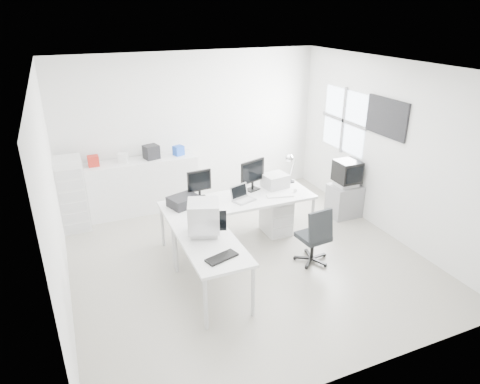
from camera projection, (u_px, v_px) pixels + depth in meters
name	position (u px, v px, depth m)	size (l,w,h in m)	color
floor	(245.00, 257.00, 6.51)	(5.00, 5.00, 0.01)	#BBB6A8
ceiling	(246.00, 67.00, 5.39)	(5.00, 5.00, 0.01)	white
back_wall	(192.00, 128.00, 8.06)	(5.00, 0.02, 2.80)	silver
left_wall	(52.00, 200.00, 5.05)	(0.02, 5.00, 2.80)	silver
right_wall	(388.00, 149.00, 6.85)	(0.02, 5.00, 2.80)	silver
window	(344.00, 121.00, 7.77)	(0.02, 1.20, 1.10)	white
wall_picture	(387.00, 118.00, 6.72)	(0.04, 0.90, 0.60)	black
main_desk	(239.00, 220.00, 6.80)	(2.40, 0.80, 0.75)	silver
side_desk	(211.00, 268.00, 5.57)	(0.70, 1.40, 0.75)	silver
drawer_pedestal	(276.00, 216.00, 7.13)	(0.40, 0.50, 0.60)	silver
inkjet_printer	(184.00, 201.00, 6.40)	(0.43, 0.33, 0.15)	black
lcd_monitor_small	(199.00, 184.00, 6.57)	(0.38, 0.22, 0.48)	black
lcd_monitor_large	(253.00, 175.00, 6.89)	(0.48, 0.19, 0.50)	black
laptop	(244.00, 195.00, 6.55)	(0.31, 0.31, 0.20)	#B7B7BA
white_keyboard	(280.00, 195.00, 6.76)	(0.43, 0.13, 0.02)	silver
white_mouse	(295.00, 190.00, 6.90)	(0.06, 0.06, 0.06)	silver
laser_printer	(275.00, 181.00, 7.07)	(0.39, 0.33, 0.22)	#B4B4B4
desk_lamp	(292.00, 167.00, 7.20)	(0.18, 0.18, 0.53)	silver
crt_monitor	(204.00, 217.00, 5.53)	(0.43, 0.43, 0.49)	#B7B7BA
black_keyboard	(222.00, 257.00, 5.08)	(0.40, 0.16, 0.03)	black
office_chair	(313.00, 234.00, 6.23)	(0.53, 0.53, 0.92)	#212326
tv_cabinet	(344.00, 200.00, 7.71)	(0.54, 0.44, 0.58)	slate
crt_tv	(347.00, 174.00, 7.50)	(0.50, 0.48, 0.45)	black
sideboard	(143.00, 186.00, 7.82)	(1.98, 0.50, 0.99)	silver
clutter_box_a	(93.00, 161.00, 7.30)	(0.18, 0.16, 0.18)	#A52017
clutter_box_b	(123.00, 158.00, 7.48)	(0.16, 0.14, 0.16)	silver
clutter_box_c	(151.00, 152.00, 7.65)	(0.25, 0.22, 0.25)	black
clutter_box_d	(179.00, 151.00, 7.84)	(0.17, 0.15, 0.17)	#1843AB
clutter_bottle	(74.00, 161.00, 7.22)	(0.07, 0.07, 0.22)	silver
filing_cabinet	(72.00, 194.00, 7.14)	(0.44, 0.52, 1.25)	silver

